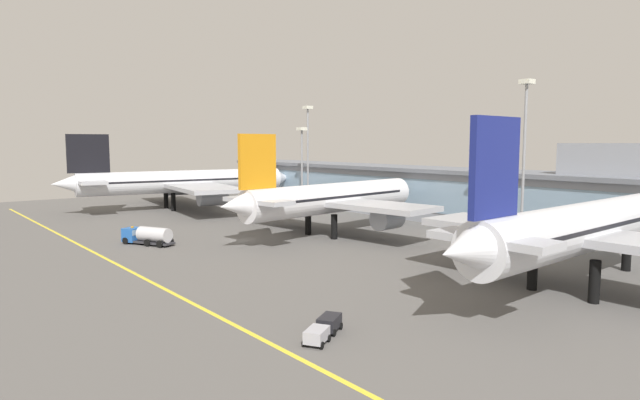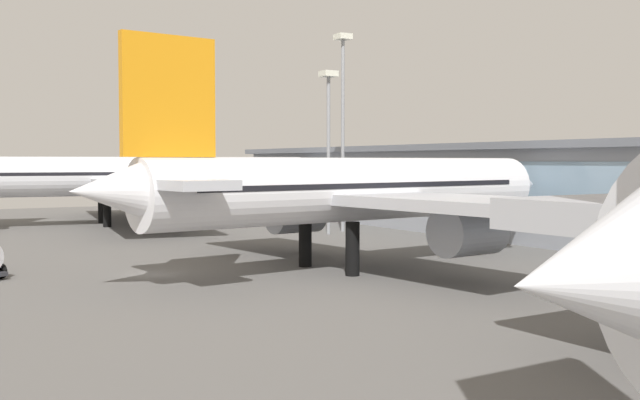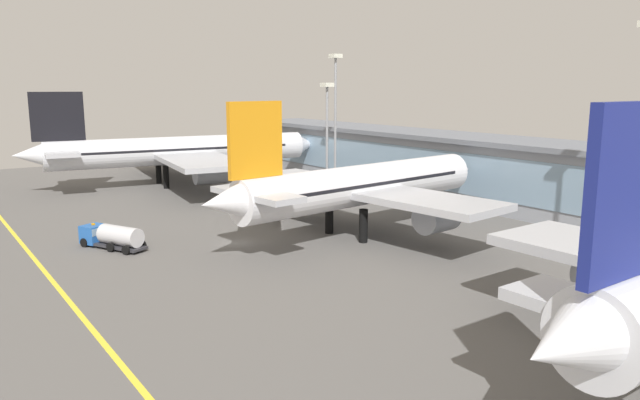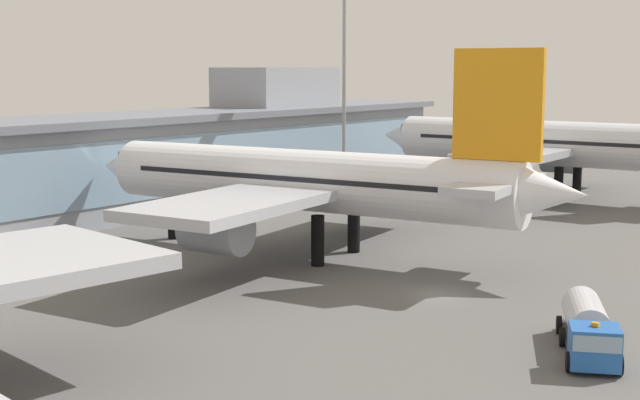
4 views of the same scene
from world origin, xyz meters
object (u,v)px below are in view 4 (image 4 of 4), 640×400
object	(u,v)px
airliner_near_right	(308,182)
fuel_tanker_truck	(588,329)
apron_light_mast_east	(344,63)
airliner_far_right	(547,144)

from	to	relation	value
airliner_near_right	fuel_tanker_truck	distance (m)	31.67
apron_light_mast_east	airliner_near_right	bearing A→B (deg)	-150.29
apron_light_mast_east	airliner_far_right	bearing A→B (deg)	-46.89
apron_light_mast_east	fuel_tanker_truck	bearing A→B (deg)	-131.15
fuel_tanker_truck	apron_light_mast_east	bearing A→B (deg)	-157.12
airliner_near_right	airliner_far_right	xyz separation A→B (m)	(44.66, -3.03, 0.35)
airliner_near_right	airliner_far_right	bearing A→B (deg)	-100.57
airliner_far_right	fuel_tanker_truck	xyz separation A→B (m)	(-56.35, -25.99, -5.26)
airliner_near_right	apron_light_mast_east	world-z (taller)	apron_light_mast_east
airliner_near_right	airliner_far_right	distance (m)	44.77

